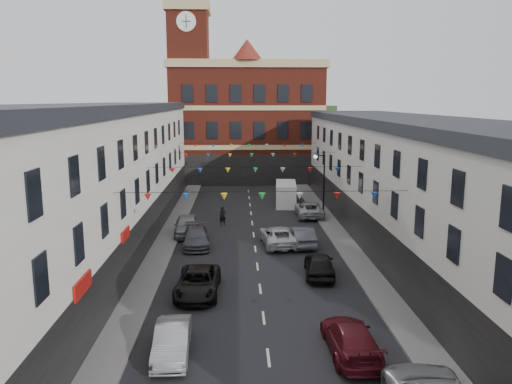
{
  "coord_description": "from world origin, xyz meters",
  "views": [
    {
      "loc": [
        -1.26,
        -31.85,
        10.95
      ],
      "look_at": [
        0.2,
        7.96,
        3.61
      ],
      "focal_mm": 35.0,
      "sensor_mm": 36.0,
      "label": 1
    }
  ],
  "objects": [
    {
      "name": "street_lamp",
      "position": [
        6.55,
        14.0,
        3.9
      ],
      "size": [
        1.1,
        0.36,
        6.0
      ],
      "color": "black",
      "rests_on": "ground"
    },
    {
      "name": "car_left_d",
      "position": [
        -4.48,
        4.94,
        0.7
      ],
      "size": [
        2.4,
        5.01,
        1.41
      ],
      "primitive_type": "imported",
      "rotation": [
        0.0,
        0.0,
        0.09
      ],
      "color": "#484A51",
      "rests_on": "ground"
    },
    {
      "name": "car_right_d",
      "position": [
        3.84,
        -1.95,
        0.76
      ],
      "size": [
        2.18,
        4.59,
        1.52
      ],
      "primitive_type": "imported",
      "rotation": [
        0.0,
        0.0,
        3.05
      ],
      "color": "black",
      "rests_on": "ground"
    },
    {
      "name": "pedestrian",
      "position": [
        -2.64,
        11.33,
        0.84
      ],
      "size": [
        0.7,
        0.55,
        1.69
      ],
      "primitive_type": "imported",
      "rotation": [
        0.0,
        0.0,
        0.26
      ],
      "color": "black",
      "rests_on": "ground"
    },
    {
      "name": "pavement_right",
      "position": [
        6.9,
        2.0,
        0.07
      ],
      "size": [
        1.8,
        64.0,
        0.15
      ],
      "primitive_type": "cube",
      "color": "#605E5B",
      "rests_on": "ground"
    },
    {
      "name": "ground",
      "position": [
        0.0,
        0.0,
        0.0
      ],
      "size": [
        160.0,
        160.0,
        0.0
      ],
      "primitive_type": "plane",
      "color": "black",
      "rests_on": "ground"
    },
    {
      "name": "white_van",
      "position": [
        3.8,
        19.86,
        1.19
      ],
      "size": [
        2.5,
        5.51,
        2.37
      ],
      "primitive_type": "cube",
      "rotation": [
        0.0,
        0.0,
        -0.08
      ],
      "color": "white",
      "rests_on": "ground"
    },
    {
      "name": "clock_tower",
      "position": [
        -7.5,
        35.0,
        14.93
      ],
      "size": [
        5.6,
        5.6,
        30.0
      ],
      "color": "maroon",
      "rests_on": "ground"
    },
    {
      "name": "moving_car",
      "position": [
        1.8,
        5.0,
        0.73
      ],
      "size": [
        2.93,
        5.46,
        1.46
      ],
      "primitive_type": "imported",
      "rotation": [
        0.0,
        0.0,
        3.24
      ],
      "color": "silver",
      "rests_on": "ground"
    },
    {
      "name": "terrace_right",
      "position": [
        11.78,
        1.0,
        4.85
      ],
      "size": [
        8.4,
        56.0,
        9.7
      ],
      "color": "#BAB6AE",
      "rests_on": "ground"
    },
    {
      "name": "car_right_c",
      "position": [
        3.61,
        -11.79,
        0.72
      ],
      "size": [
        2.08,
        4.98,
        1.44
      ],
      "primitive_type": "imported",
      "rotation": [
        0.0,
        0.0,
        3.16
      ],
      "color": "#521018",
      "rests_on": "ground"
    },
    {
      "name": "distant_hill",
      "position": [
        -4.0,
        62.0,
        5.0
      ],
      "size": [
        40.0,
        14.0,
        10.0
      ],
      "primitive_type": "cube",
      "color": "#284B23",
      "rests_on": "ground"
    },
    {
      "name": "terrace_left",
      "position": [
        -11.78,
        1.0,
        5.35
      ],
      "size": [
        8.4,
        56.0,
        10.7
      ],
      "color": "beige",
      "rests_on": "ground"
    },
    {
      "name": "car_left_b",
      "position": [
        -4.16,
        -11.65,
        0.69
      ],
      "size": [
        1.6,
        4.24,
        1.38
      ],
      "primitive_type": "imported",
      "rotation": [
        0.0,
        0.0,
        0.03
      ],
      "color": "gray",
      "rests_on": "ground"
    },
    {
      "name": "car_right_f",
      "position": [
        5.5,
        14.41,
        0.72
      ],
      "size": [
        2.46,
        5.23,
        1.45
      ],
      "primitive_type": "imported",
      "rotation": [
        0.0,
        0.0,
        3.13
      ],
      "color": "#A7A9AB",
      "rests_on": "ground"
    },
    {
      "name": "pavement_left",
      "position": [
        -6.9,
        2.0,
        0.07
      ],
      "size": [
        1.8,
        64.0,
        0.15
      ],
      "primitive_type": "cube",
      "color": "#605E5B",
      "rests_on": "ground"
    },
    {
      "name": "car_left_c",
      "position": [
        -3.6,
        -4.68,
        0.71
      ],
      "size": [
        2.53,
        5.21,
        1.43
      ],
      "primitive_type": "imported",
      "rotation": [
        0.0,
        0.0,
        -0.03
      ],
      "color": "black",
      "rests_on": "ground"
    },
    {
      "name": "car_left_e",
      "position": [
        -5.5,
        8.16,
        0.83
      ],
      "size": [
        2.3,
        4.99,
        1.66
      ],
      "primitive_type": "imported",
      "rotation": [
        0.0,
        0.0,
        0.07
      ],
      "color": "gray",
      "rests_on": "ground"
    },
    {
      "name": "car_right_e",
      "position": [
        3.6,
        4.87,
        0.75
      ],
      "size": [
        1.72,
        4.59,
        1.5
      ],
      "primitive_type": "imported",
      "rotation": [
        0.0,
        0.0,
        3.17
      ],
      "color": "#4E5056",
      "rests_on": "ground"
    },
    {
      "name": "civic_building",
      "position": [
        0.0,
        37.95,
        8.14
      ],
      "size": [
        20.6,
        13.3,
        18.5
      ],
      "color": "maroon",
      "rests_on": "ground"
    }
  ]
}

